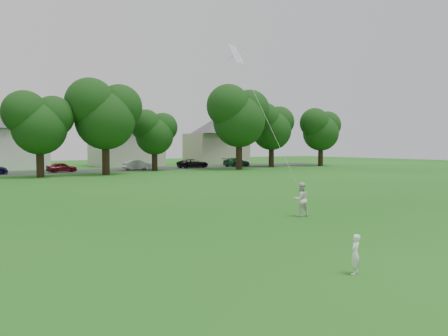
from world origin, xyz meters
TOP-DOWN VIEW (x-y plane):
  - ground at (0.00, 0.00)m, footprint 160.00×160.00m
  - street at (0.00, 42.00)m, footprint 90.00×7.00m
  - toddler at (-0.03, -3.34)m, footprint 0.41×0.34m
  - older_boy at (4.82, 3.51)m, footprint 0.80×0.67m
  - kite at (3.70, 4.34)m, footprint 1.61×1.22m
  - tree_row at (2.10, 35.25)m, footprint 83.88×9.08m
  - parked_cars at (1.25, 41.00)m, footprint 62.38×2.22m
  - house_row at (0.14, 52.00)m, footprint 77.88×14.06m

SIDE VIEW (x-z plane):
  - ground at x=0.00m, z-range 0.00..0.00m
  - street at x=0.00m, z-range 0.00..0.01m
  - toddler at x=-0.03m, z-range 0.00..0.96m
  - parked_cars at x=1.25m, z-range -0.02..1.26m
  - older_boy at x=4.82m, z-range 0.00..1.47m
  - kite at x=3.70m, z-range 0.71..7.29m
  - house_row at x=0.14m, z-range -0.16..9.81m
  - tree_row at x=2.10m, z-range 0.89..11.76m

